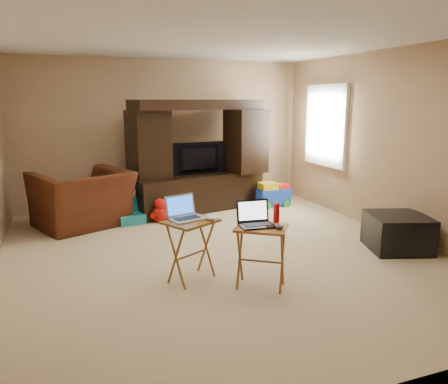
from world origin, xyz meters
name	(u,v)px	position (x,y,z in m)	size (l,w,h in m)	color
floor	(218,253)	(0.00, 0.00, 0.00)	(5.50, 5.50, 0.00)	beige
ceiling	(218,37)	(0.00, 0.00, 2.50)	(5.50, 5.50, 0.00)	silver
wall_back	(165,133)	(0.00, 2.75, 1.25)	(5.00, 5.00, 0.00)	tan
wall_front	(378,202)	(0.00, -2.75, 1.25)	(5.00, 5.00, 0.00)	tan
wall_right	(392,143)	(2.50, 0.00, 1.25)	(5.50, 5.50, 0.00)	tan
window_pane	(327,126)	(2.48, 1.55, 1.40)	(1.20, 1.20, 0.00)	white
window_frame	(326,126)	(2.46, 1.55, 1.40)	(0.06, 1.14, 1.34)	white
entertainment_center	(199,156)	(0.42, 2.10, 0.91)	(2.23, 0.56, 1.82)	black
television	(200,159)	(0.42, 2.05, 0.87)	(0.93, 0.12, 0.53)	black
recliner	(83,199)	(-1.46, 1.78, 0.41)	(1.25, 1.09, 0.81)	#471A0F
child_rocker	(130,206)	(-0.80, 1.72, 0.25)	(0.38, 0.44, 0.51)	#177A81
plush_toy	(160,210)	(-0.36, 1.59, 0.19)	(0.34, 0.28, 0.38)	red
push_toy	(273,194)	(1.71, 1.93, 0.22)	(0.57, 0.41, 0.43)	blue
ottoman	(398,232)	(2.13, -0.64, 0.22)	(0.68, 0.68, 0.44)	black
tray_table_left	(191,250)	(-0.53, -0.66, 0.32)	(0.49, 0.39, 0.64)	#986124
tray_table_right	(261,257)	(0.07, -1.06, 0.31)	(0.48, 0.38, 0.63)	brown
laptop_left	(187,208)	(-0.56, -0.63, 0.76)	(0.33, 0.28, 0.24)	#A7A8AB
laptop_right	(257,214)	(0.03, -1.04, 0.75)	(0.33, 0.27, 0.24)	black
mouse_left	(211,218)	(-0.34, -0.73, 0.67)	(0.08, 0.13, 0.05)	silver
mouse_right	(279,226)	(0.20, -1.18, 0.65)	(0.08, 0.13, 0.05)	#444449
water_bottle	(276,213)	(0.27, -0.98, 0.72)	(0.06, 0.06, 0.19)	red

